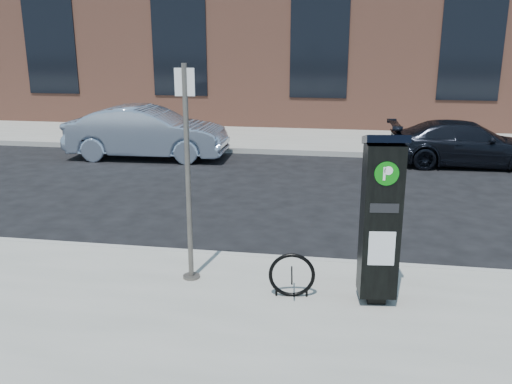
% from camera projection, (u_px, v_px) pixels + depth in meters
% --- Properties ---
extents(ground, '(120.00, 120.00, 0.00)m').
position_uv_depth(ground, '(269.00, 265.00, 8.05)').
color(ground, black).
rests_on(ground, ground).
extents(sidewalk_far, '(60.00, 12.00, 0.15)m').
position_uv_depth(sidewalk_far, '(320.00, 123.00, 21.32)').
color(sidewalk_far, gray).
rests_on(sidewalk_far, ground).
extents(curb_near, '(60.00, 0.12, 0.16)m').
position_uv_depth(curb_near, '(269.00, 261.00, 8.01)').
color(curb_near, '#9E9B93').
rests_on(curb_near, ground).
extents(curb_far, '(60.00, 0.12, 0.16)m').
position_uv_depth(curb_far, '(309.00, 153.00, 15.64)').
color(curb_far, '#9E9B93').
rests_on(curb_far, ground).
extents(building, '(28.00, 10.05, 8.25)m').
position_uv_depth(building, '(326.00, 17.00, 23.06)').
color(building, '#985A45').
rests_on(building, ground).
extents(parking_kiosk, '(0.52, 0.47, 2.08)m').
position_uv_depth(parking_kiosk, '(380.00, 218.00, 6.34)').
color(parking_kiosk, black).
rests_on(parking_kiosk, sidewalk_near).
extents(sign_pole, '(0.25, 0.22, 2.81)m').
position_uv_depth(sign_pole, '(188.00, 177.00, 6.89)').
color(sign_pole, '#4A4641').
rests_on(sign_pole, sidewalk_near).
extents(bike_rack, '(0.58, 0.11, 0.58)m').
position_uv_depth(bike_rack, '(292.00, 275.00, 6.67)').
color(bike_rack, black).
rests_on(bike_rack, sidewalk_near).
extents(car_silver, '(4.49, 1.75, 1.46)m').
position_uv_depth(car_silver, '(147.00, 132.00, 15.13)').
color(car_silver, '#91A1B9').
rests_on(car_silver, ground).
extents(car_dark, '(4.10, 1.78, 1.17)m').
position_uv_depth(car_dark, '(466.00, 144.00, 14.25)').
color(car_dark, black).
rests_on(car_dark, ground).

